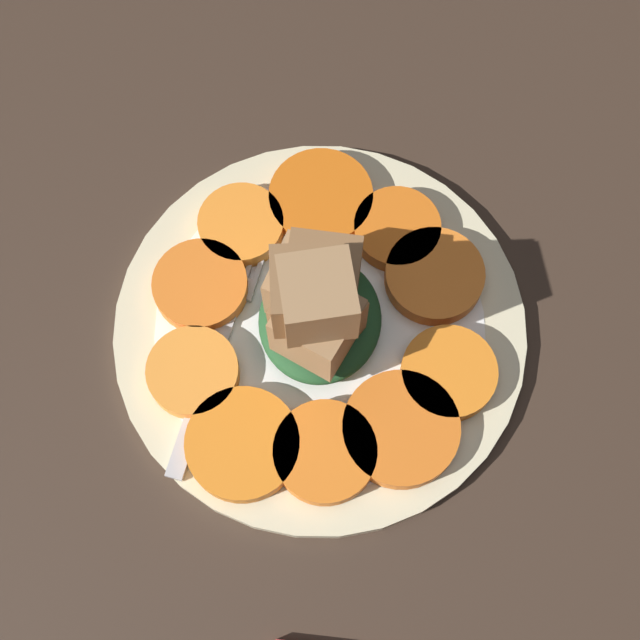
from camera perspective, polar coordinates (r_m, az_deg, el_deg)
name	(u,v)px	position (r cm, az deg, el deg)	size (l,w,h in cm)	color
table_slab	(320,336)	(59.44, 0.00, -1.02)	(120.00, 120.00, 2.00)	#38281E
plate	(320,328)	(58.01, 0.00, -0.53)	(26.75, 26.75, 1.05)	beige
carrot_slice_0	(434,276)	(58.45, 7.32, 2.81)	(6.46, 6.46, 1.34)	orange
carrot_slice_1	(397,229)	(59.58, 4.94, 5.81)	(5.77, 5.77, 1.34)	orange
carrot_slice_2	(321,199)	(60.39, 0.06, 7.78)	(6.99, 6.99, 1.34)	#D56013
carrot_slice_3	(241,225)	(59.72, -5.07, 6.07)	(5.70, 5.70, 1.34)	orange
carrot_slice_4	(201,286)	(58.23, -7.66, 2.18)	(6.16, 6.16, 1.34)	orange
carrot_slice_5	(193,372)	(56.34, -8.12, -3.33)	(5.78, 5.78, 1.34)	orange
carrot_slice_6	(243,444)	(54.85, -4.97, -7.93)	(7.00, 7.00, 1.34)	orange
carrot_slice_7	(325,452)	(54.55, 0.32, -8.47)	(6.33, 6.33, 1.34)	orange
carrot_slice_8	(401,429)	(55.07, 5.19, -6.97)	(7.22, 7.22, 1.34)	orange
carrot_slice_9	(449,373)	(56.34, 8.23, -3.38)	(6.01, 6.01, 1.34)	orange
center_pile	(317,305)	(53.18, -0.21, 0.96)	(8.73, 7.81, 10.39)	#235128
fork	(222,332)	(57.44, -6.27, -0.77)	(18.59, 4.70, 0.40)	#B2B2B7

